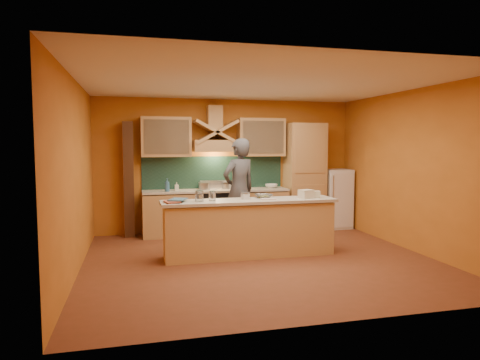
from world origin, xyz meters
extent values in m
cube|color=brown|center=(0.00, 0.00, 0.00)|extent=(5.50, 5.00, 0.01)
cube|color=white|center=(0.00, 0.00, 2.80)|extent=(5.50, 5.00, 0.01)
cube|color=#C37026|center=(0.00, 2.50, 1.40)|extent=(5.50, 0.02, 2.80)
cube|color=#C37026|center=(0.00, -2.50, 1.40)|extent=(5.50, 0.02, 2.80)
cube|color=#C37026|center=(-2.75, 0.00, 1.40)|extent=(0.02, 5.00, 2.80)
cube|color=#C37026|center=(2.75, 0.00, 1.40)|extent=(0.02, 5.00, 2.80)
cube|color=tan|center=(-1.25, 2.20, 0.43)|extent=(1.10, 0.60, 0.86)
cube|color=tan|center=(0.65, 2.20, 0.43)|extent=(1.10, 0.60, 0.86)
cube|color=beige|center=(-0.30, 2.20, 0.90)|extent=(3.00, 0.62, 0.04)
cube|color=black|center=(-0.30, 2.20, 0.45)|extent=(0.60, 0.58, 0.90)
cube|color=#17322B|center=(-0.30, 2.48, 1.25)|extent=(3.00, 0.03, 0.70)
cube|color=tan|center=(-0.30, 2.25, 1.82)|extent=(0.92, 0.50, 0.24)
cube|color=tan|center=(-0.30, 2.35, 2.40)|extent=(0.30, 0.30, 0.50)
cube|color=tan|center=(-1.30, 2.33, 2.00)|extent=(1.00, 0.35, 0.80)
cube|color=tan|center=(0.70, 2.33, 2.00)|extent=(1.00, 0.35, 0.80)
cube|color=tan|center=(1.65, 2.20, 1.15)|extent=(0.80, 0.60, 2.30)
cube|color=white|center=(2.40, 2.20, 0.65)|extent=(0.58, 0.60, 1.30)
cube|color=#472816|center=(-2.05, 2.35, 1.15)|extent=(0.20, 0.30, 2.30)
cube|color=#E0B573|center=(-0.10, 0.30, 0.44)|extent=(2.80, 0.55, 0.88)
cube|color=beige|center=(-0.10, 0.30, 0.92)|extent=(2.90, 0.62, 0.05)
imported|color=#4C4C51|center=(0.02, 1.50, 0.98)|extent=(0.84, 0.71, 1.97)
cylinder|color=#ADAEB4|center=(-0.55, 2.20, 0.98)|extent=(0.24, 0.24, 0.16)
cylinder|color=#B2B1B8|center=(-0.05, 2.28, 0.97)|extent=(0.29, 0.29, 0.13)
imported|color=silver|center=(-1.11, 2.23, 1.00)|extent=(0.08, 0.08, 0.17)
imported|color=#34648F|center=(-1.31, 2.06, 1.05)|extent=(0.13, 0.13, 0.26)
imported|color=silver|center=(0.91, 2.25, 0.96)|extent=(0.28, 0.28, 0.08)
cube|color=white|center=(0.16, 2.25, 0.97)|extent=(0.34, 0.30, 0.10)
imported|color=#B65641|center=(-1.48, 0.20, 0.96)|extent=(0.27, 0.33, 0.03)
imported|color=#3C6784|center=(-1.38, 0.35, 0.98)|extent=(0.36, 0.40, 0.03)
cylinder|color=silver|center=(-0.94, 0.25, 1.03)|extent=(0.15, 0.15, 0.17)
cylinder|color=white|center=(-0.72, 0.33, 1.02)|extent=(0.13, 0.13, 0.15)
cube|color=silver|center=(-0.15, 0.38, 0.99)|extent=(0.13, 0.13, 0.09)
imported|color=silver|center=(0.19, 0.46, 0.98)|extent=(0.32, 0.32, 0.07)
cube|color=beige|center=(0.21, 0.26, 0.95)|extent=(0.25, 0.19, 0.02)
cube|color=beige|center=(0.88, 0.25, 1.02)|extent=(0.27, 0.24, 0.14)
cube|color=beige|center=(1.04, 0.27, 1.00)|extent=(0.22, 0.20, 0.12)
camera|label=1|loc=(-1.92, -6.45, 1.86)|focal=32.00mm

